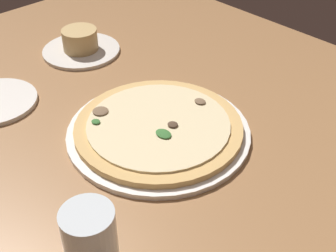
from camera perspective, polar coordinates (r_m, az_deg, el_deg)
The scene contains 4 objects.
dining_table at distance 83.06cm, azimuth 1.20°, elevation -3.36°, with size 150.00×110.00×4.00cm, color #996B42.
pizza_main at distance 83.32cm, azimuth -1.21°, elevation -0.37°, with size 33.61×33.61×3.09cm.
ramekin_on_saucer at distance 111.76cm, azimuth -10.87°, elevation 9.99°, with size 18.33×18.33×5.79cm.
water_glass at distance 60.07cm, azimuth -9.49°, elevation -15.06°, with size 6.76×6.76×11.77cm.
Camera 1 is at (44.49, -44.62, 56.12)cm, focal length 48.75 mm.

